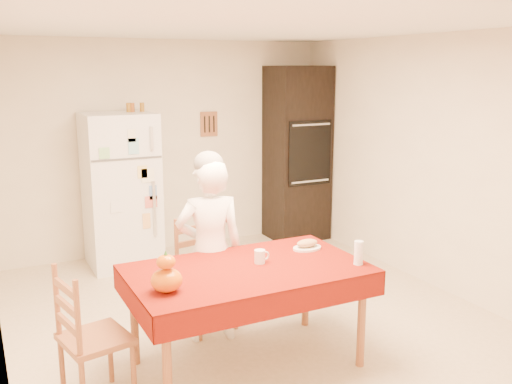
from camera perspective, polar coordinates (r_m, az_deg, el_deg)
floor at (r=5.23m, az=-0.76°, el=-12.22°), size 4.50×4.50×0.00m
room_shell at (r=4.79m, az=-0.82°, el=5.74°), size 4.02×4.52×2.51m
refrigerator at (r=6.46m, az=-13.35°, el=0.16°), size 0.75×0.74×1.70m
oven_cabinet at (r=7.31m, az=4.13°, el=3.83°), size 0.70×0.62×2.20m
dining_table at (r=4.16m, az=-0.88°, el=-8.48°), size 1.70×1.00×0.76m
chair_far at (r=4.88m, az=-5.39°, el=-7.67°), size 0.49×0.47×0.95m
chair_left at (r=3.91m, az=-16.69°, el=-13.39°), size 0.48×0.49×0.95m
seated_woman at (r=4.57m, az=-4.62°, el=-5.89°), size 0.60×0.46×1.49m
coffee_mug at (r=4.21m, az=0.38°, el=-6.48°), size 0.08×0.08×0.10m
pumpkin_lower at (r=3.73m, az=-8.93°, el=-8.70°), size 0.21×0.21×0.15m
pumpkin_upper at (r=3.69m, az=-8.99°, el=-6.92°), size 0.12×0.12×0.09m
wine_glass at (r=4.24m, az=10.22°, el=-6.00°), size 0.07×0.07×0.18m
bread_plate at (r=4.56m, az=5.13°, el=-5.60°), size 0.24×0.24×0.02m
bread_loaf at (r=4.55m, az=5.14°, el=-5.12°), size 0.18×0.10×0.06m
spice_jar_left at (r=6.42m, az=-12.63°, el=8.25°), size 0.05×0.05×0.10m
spice_jar_mid at (r=6.43m, az=-12.27°, el=8.27°), size 0.05×0.05×0.10m
spice_jar_right at (r=6.46m, az=-11.33°, el=8.32°), size 0.05×0.05×0.10m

